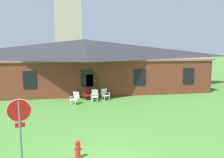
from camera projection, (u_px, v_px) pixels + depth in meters
name	position (u px, v px, depth m)	size (l,w,h in m)	color
brick_building	(84.00, 63.00, 24.93)	(25.28, 10.40, 5.32)	brown
dome_tower	(68.00, 19.00, 43.53)	(5.18, 5.18, 20.89)	#BCB29E
stop_sign	(20.00, 122.00, 7.80)	(0.79, 0.18, 2.85)	slate
lawn_chair_by_porch	(75.00, 98.00, 18.19)	(0.84, 0.87, 0.96)	white
lawn_chair_near_door	(86.00, 94.00, 19.68)	(0.83, 0.86, 0.96)	maroon
lawn_chair_left_end	(95.00, 95.00, 19.13)	(0.70, 0.74, 0.96)	silver
lawn_chair_middle	(105.00, 94.00, 19.62)	(0.78, 0.82, 0.96)	silver
fire_hydrant	(78.00, 150.00, 9.38)	(0.36, 0.28, 0.79)	red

